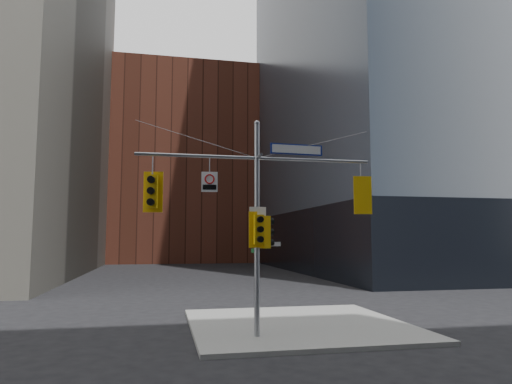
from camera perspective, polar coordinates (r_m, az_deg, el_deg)
name	(u,v)px	position (r m, az deg, el deg)	size (l,w,h in m)	color
ground	(272,357)	(13.61, 1.96, -19.87)	(160.00, 160.00, 0.00)	black
sidewalk_corner	(298,325)	(17.89, 5.29, -16.20)	(8.00, 8.00, 0.15)	gray
podium_ne	(451,241)	(54.57, 23.17, -5.68)	(36.40, 36.40, 6.00)	black
brick_midrise	(183,169)	(71.71, -9.10, 2.83)	(26.00, 20.00, 28.00)	brown
signal_assembly	(257,205)	(15.19, 0.12, -1.62)	(8.00, 0.80, 7.30)	gray
traffic_light_west_arm	(152,191)	(14.92, -12.86, 0.08)	(0.63, 0.55, 1.32)	#EEB20C
traffic_light_east_arm	(361,196)	(16.40, 13.02, -0.44)	(0.63, 0.55, 1.32)	#EEB20C
traffic_light_pole_side	(266,232)	(15.24, 1.31, -5.03)	(0.46, 0.39, 1.07)	#EEB20C
traffic_light_pole_front	(259,229)	(14.89, 0.33, -4.70)	(0.57, 0.47, 1.18)	#EEB20C
street_sign_blade	(297,149)	(15.80, 5.09, 5.32)	(1.88, 0.15, 0.36)	navy
regulatory_sign_arm	(210,181)	(15.00, -5.83, 1.35)	(0.53, 0.10, 0.66)	silver
regulatory_sign_pole	(258,218)	(15.05, 0.21, -3.33)	(0.56, 0.04, 0.73)	silver
street_blade_ew	(270,244)	(15.26, 1.78, -6.53)	(0.72, 0.07, 0.14)	silver
street_blade_ns	(254,251)	(15.60, -0.22, -7.37)	(0.08, 0.71, 0.14)	#145926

